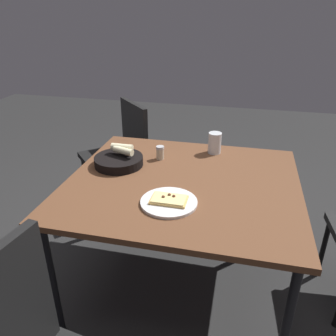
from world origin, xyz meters
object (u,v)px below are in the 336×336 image
Objects in this scene: bread_basket at (119,160)px; chair_near at (121,149)px; beer_glass at (215,144)px; dining_table at (182,189)px; pepper_shaker at (160,153)px; pizza_plate at (169,202)px.

chair_near is at bearing 20.48° from bread_basket.
chair_near is at bearing 62.37° from beer_glass.
dining_table is 4.31× the size of bread_basket.
pepper_shaker is (0.13, -0.21, 0.00)m from bread_basket.
beer_glass is (0.30, -0.51, 0.03)m from bread_basket.
dining_table is 14.76× the size of pepper_shaker.
dining_table is 4.51× the size of pizza_plate.
beer_glass is at bearing -117.63° from chair_near.
pepper_shaker is at bearing -57.57° from bread_basket.
pepper_shaker is (-0.17, 0.30, -0.02)m from beer_glass.
pizza_plate is at bearing -161.01° from pepper_shaker.
beer_glass reaches higher than pepper_shaker.
pizza_plate reaches higher than dining_table.
bread_basket is (0.11, 0.39, 0.08)m from dining_table.
bread_basket reaches higher than pizza_plate.
bread_basket is 0.32× the size of chair_near.
chair_near reaches higher than bread_basket.
dining_table is 0.31m from pepper_shaker.
dining_table is 0.24m from pizza_plate.
pizza_plate is 3.27× the size of pepper_shaker.
bread_basket is at bearing 74.70° from dining_table.
beer_glass is 1.60× the size of pepper_shaker.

